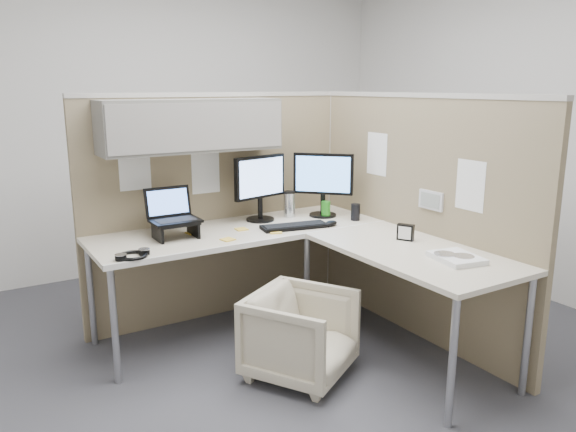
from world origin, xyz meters
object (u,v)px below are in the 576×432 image
office_chair (301,331)px  monitor_left (260,183)px  keyboard (294,226)px  desk (301,244)px

office_chair → monitor_left: (0.23, 0.90, 0.72)m
office_chair → keyboard: size_ratio=1.24×
monitor_left → keyboard: (0.09, -0.32, -0.26)m
desk → office_chair: bearing=-123.0°
office_chair → desk: bearing=26.0°
desk → monitor_left: 0.63m
office_chair → keyboard: keyboard is taller
desk → office_chair: desk is taller
office_chair → keyboard: (0.32, 0.58, 0.46)m
desk → office_chair: 0.58m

